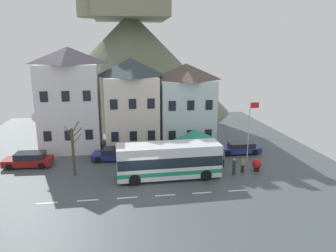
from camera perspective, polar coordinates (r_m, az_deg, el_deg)
The scene contains 17 objects.
ground_plane at distance 27.32m, azimuth -4.24°, elevation -10.85°, with size 40.00×60.00×0.07m.
townhouse_00 at distance 37.92m, azimuth -17.07°, elevation 4.72°, with size 6.46×6.57×11.54m.
townhouse_01 at distance 37.24m, azimuth -6.55°, elevation 4.12°, with size 5.98×5.89×10.31m.
townhouse_02 at distance 38.03m, azimuth 3.17°, elevation 3.88°, with size 6.24×5.91×9.65m.
hilltop_castle at distance 59.95m, azimuth -6.62°, elevation 11.98°, with size 36.00×36.00×25.41m.
transit_bus at distance 28.43m, azimuth 0.12°, elevation -6.31°, with size 9.29×2.92×3.12m.
bus_shelter at distance 31.58m, azimuth 4.85°, elevation -1.66°, with size 3.60×3.60×3.56m.
parked_car_00 at distance 36.03m, azimuth 12.77°, elevation -3.89°, with size 4.62×1.92×1.25m.
parked_car_01 at distance 34.25m, azimuth -23.76°, elevation -5.56°, with size 4.62×2.16×1.41m.
parked_car_02 at distance 33.62m, azimuth -9.63°, elevation -5.01°, with size 4.58×2.43×1.26m.
pedestrian_00 at distance 31.80m, azimuth 9.82°, elevation -5.55°, with size 0.36×0.36×1.56m.
pedestrian_01 at distance 30.69m, azimuth 13.29°, elevation -6.77°, with size 0.30×0.34×1.47m.
pedestrian_02 at distance 29.93m, azimuth 11.79°, elevation -7.05°, with size 0.32×0.30×1.58m.
public_bench at distance 34.78m, azimuth 6.89°, elevation -4.53°, with size 1.63×0.48×0.87m.
flagpole at distance 33.04m, azimuth 14.49°, elevation -0.15°, with size 0.95×0.10×6.19m.
harbour_buoy at distance 31.38m, azimuth 15.67°, elevation -6.68°, with size 0.90×0.90×1.15m.
bare_tree_00 at distance 29.98m, azimuth -16.65°, elevation -4.18°, with size 1.67×1.32×5.13m.
Camera 1 is at (-1.60, -24.80, 11.33)m, focal length 33.91 mm.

